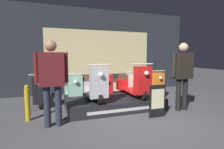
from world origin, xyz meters
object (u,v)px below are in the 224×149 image
object	(u,v)px
scooter_backrow_4	(149,85)
person_right_browsing	(183,70)
scooter_display_right	(133,83)
scooter_backrow_2	(101,88)
person_left_browsing	(52,75)
scooter_display_left	(94,86)
scooter_backrow_1	(73,90)
price_sign_board	(157,101)
scooter_backrow_3	(126,87)
scooter_backrow_0	(42,92)
street_bollard	(27,103)

from	to	relation	value
scooter_backrow_4	person_right_browsing	bearing A→B (deg)	-94.96
scooter_display_right	scooter_backrow_2	bearing A→B (deg)	119.81
person_left_browsing	scooter_backrow_4	bearing A→B (deg)	29.24
scooter_display_left	scooter_backrow_1	bearing A→B (deg)	109.92
scooter_display_left	price_sign_board	bearing A→B (deg)	-38.88
scooter_backrow_3	scooter_backrow_0	bearing A→B (deg)	180.00
person_left_browsing	street_bollard	distance (m)	0.97
scooter_backrow_0	scooter_backrow_3	bearing A→B (deg)	0.00
person_right_browsing	price_sign_board	distance (m)	1.15
scooter_backrow_0	person_left_browsing	bearing A→B (deg)	-81.35
person_left_browsing	price_sign_board	size ratio (longest dim) A/B	2.28
scooter_display_right	scooter_backrow_1	size ratio (longest dim) A/B	1.00
scooter_backrow_1	person_left_browsing	world-z (taller)	person_left_browsing
scooter_display_right	scooter_backrow_4	xyz separation A→B (m)	(1.18, 1.10, -0.29)
person_left_browsing	scooter_backrow_0	bearing A→B (deg)	98.65
scooter_display_right	scooter_backrow_3	world-z (taller)	scooter_display_right
scooter_backrow_0	person_right_browsing	distance (m)	3.99
scooter_backrow_1	scooter_backrow_3	size ratio (longest dim) A/B	1.00
scooter_backrow_1	scooter_backrow_4	bearing A→B (deg)	0.00
person_left_browsing	scooter_backrow_1	bearing A→B (deg)	71.60
scooter_backrow_1	person_left_browsing	xyz separation A→B (m)	(-0.62, -1.87, 0.68)
person_right_browsing	price_sign_board	xyz separation A→B (m)	(-0.90, -0.24, -0.66)
scooter_display_left	scooter_display_right	xyz separation A→B (m)	(1.14, 0.00, 0.00)
scooter_backrow_4	person_left_browsing	size ratio (longest dim) A/B	0.92
person_right_browsing	price_sign_board	size ratio (longest dim) A/B	2.30
scooter_display_left	price_sign_board	distance (m)	1.63
scooter_backrow_4	scooter_backrow_0	bearing A→B (deg)	180.00
person_right_browsing	street_bollard	distance (m)	3.78
scooter_backrow_4	street_bollard	xyz separation A→B (m)	(-3.86, -1.36, 0.04)
scooter_backrow_0	price_sign_board	xyz separation A→B (m)	(2.56, -2.11, 0.03)
scooter_backrow_3	person_right_browsing	size ratio (longest dim) A/B	0.91
scooter_backrow_3	price_sign_board	xyz separation A→B (m)	(-0.16, -2.11, 0.03)
scooter_backrow_0	person_left_browsing	xyz separation A→B (m)	(0.28, -1.87, 0.68)
street_bollard	scooter_backrow_4	bearing A→B (deg)	19.44
scooter_backrow_0	person_left_browsing	size ratio (longest dim) A/B	0.92
scooter_display_right	price_sign_board	bearing A→B (deg)	-83.54
scooter_backrow_4	person_right_browsing	distance (m)	2.00
scooter_backrow_0	scooter_backrow_3	distance (m)	2.72
scooter_backrow_2	price_sign_board	xyz separation A→B (m)	(0.75, -2.11, 0.03)
person_left_browsing	person_right_browsing	bearing A→B (deg)	0.00
scooter_display_right	street_bollard	distance (m)	2.70
person_right_browsing	scooter_backrow_2	bearing A→B (deg)	131.43
scooter_backrow_3	scooter_backrow_4	distance (m)	0.91
scooter_backrow_0	person_right_browsing	world-z (taller)	person_right_browsing
scooter_display_right	scooter_backrow_4	distance (m)	1.64
scooter_backrow_0	person_left_browsing	distance (m)	2.01
scooter_backrow_0	scooter_backrow_2	bearing A→B (deg)	0.00
person_right_browsing	scooter_display_right	bearing A→B (deg)	143.04
scooter_backrow_2	person_left_browsing	distance (m)	2.51
scooter_display_left	person_right_browsing	distance (m)	2.32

